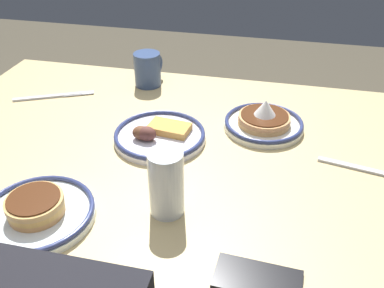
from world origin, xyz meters
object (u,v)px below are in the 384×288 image
plate_near_main (264,121)px  plate_far_companion (37,212)px  butter_knife (54,96)px  fork_near (362,169)px  drinking_glass (166,186)px  cell_phone (258,279)px  coffee_mug (148,69)px  plate_center_pancakes (159,135)px

plate_near_main → plate_far_companion: (0.40, 0.44, -0.00)m
butter_knife → fork_near: bearing=168.3°
plate_far_companion → butter_knife: (0.22, -0.48, -0.01)m
plate_far_companion → fork_near: plate_far_companion is taller
drinking_glass → cell_phone: 0.24m
coffee_mug → drinking_glass: size_ratio=0.83×
butter_knife → plate_center_pancakes: bearing=157.0°
plate_center_pancakes → cell_phone: size_ratio=1.59×
plate_far_companion → cell_phone: size_ratio=1.54×
coffee_mug → butter_knife: size_ratio=0.52×
plate_near_main → plate_center_pancakes: size_ratio=0.90×
plate_near_main → drinking_glass: 0.40m
fork_near → butter_knife: (0.86, -0.18, -0.00)m
plate_far_companion → drinking_glass: drinking_glass is taller
plate_far_companion → coffee_mug: 0.63m
plate_center_pancakes → drinking_glass: bearing=110.0°
plate_near_main → plate_far_companion: bearing=47.8°
coffee_mug → plate_near_main: bearing=153.2°
plate_center_pancakes → butter_knife: 0.40m
coffee_mug → fork_near: coffee_mug is taller
cell_phone → fork_near: size_ratio=0.75×
butter_knife → coffee_mug: bearing=-149.6°
drinking_glass → fork_near: size_ratio=0.71×
drinking_glass → plate_far_companion: bearing=18.2°
plate_near_main → plate_far_companion: plate_near_main is taller
fork_near → coffee_mug: bearing=-28.0°
plate_near_main → butter_knife: 0.62m
plate_far_companion → drinking_glass: 0.25m
plate_near_main → coffee_mug: size_ratio=1.81×
fork_near → butter_knife: same height
butter_knife → cell_phone: bearing=140.6°
plate_far_companion → fork_near: 0.70m
plate_center_pancakes → fork_near: plate_center_pancakes is taller
coffee_mug → butter_knife: (0.25, 0.15, -0.05)m
plate_far_companion → drinking_glass: (-0.24, -0.08, 0.04)m
plate_center_pancakes → cell_phone: plate_center_pancakes is taller
drinking_glass → butter_knife: bearing=-41.2°
plate_center_pancakes → drinking_glass: size_ratio=1.66×
coffee_mug → drinking_glass: drinking_glass is taller
plate_near_main → fork_near: bearing=150.1°
plate_near_main → drinking_glass: size_ratio=1.49×
plate_center_pancakes → plate_far_companion: size_ratio=1.03×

